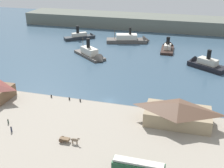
# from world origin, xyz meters

# --- Properties ---
(ground_plane) EXTENTS (320.00, 320.00, 0.00)m
(ground_plane) POSITION_xyz_m (0.00, 0.00, 0.00)
(ground_plane) COLOR #385166
(quay_promenade) EXTENTS (110.00, 36.00, 1.20)m
(quay_promenade) POSITION_xyz_m (0.00, -22.00, 0.60)
(quay_promenade) COLOR #9E9384
(quay_promenade) RESTS_ON ground
(seawall_edge) EXTENTS (110.00, 0.80, 1.00)m
(seawall_edge) POSITION_xyz_m (0.00, -3.60, 0.50)
(seawall_edge) COLOR gray
(seawall_edge) RESTS_ON ground
(ferry_shed_east_terminal) EXTENTS (18.24, 10.16, 6.24)m
(ferry_shed_east_terminal) POSITION_xyz_m (22.65, -9.65, 4.37)
(ferry_shed_east_terminal) COLOR #998466
(ferry_shed_east_terminal) RESTS_ON quay_promenade
(street_tram) EXTENTS (10.95, 2.81, 4.05)m
(street_tram) POSITION_xyz_m (16.03, -33.59, 3.59)
(street_tram) COLOR #1E4C2D
(street_tram) RESTS_ON quay_promenade
(horse_cart) EXTENTS (5.48, 1.35, 1.87)m
(horse_cart) POSITION_xyz_m (-2.77, -26.40, 2.14)
(horse_cart) COLOR brown
(horse_cart) RESTS_ON quay_promenade
(pedestrian_at_waters_edge) EXTENTS (0.43, 0.43, 1.75)m
(pedestrian_at_waters_edge) POSITION_xyz_m (-19.45, -26.03, 2.00)
(pedestrian_at_waters_edge) COLOR #33384C
(pedestrian_at_waters_edge) RESTS_ON quay_promenade
(pedestrian_standing_center) EXTENTS (0.38, 0.38, 1.52)m
(pedestrian_standing_center) POSITION_xyz_m (-22.69, -22.73, 1.89)
(pedestrian_standing_center) COLOR #3D4C42
(pedestrian_standing_center) RESTS_ON quay_promenade
(mooring_post_center_west) EXTENTS (0.44, 0.44, 0.90)m
(mooring_post_center_west) POSITION_xyz_m (-11.98, -4.95, 1.65)
(mooring_post_center_west) COLOR black
(mooring_post_center_west) RESTS_ON quay_promenade
(mooring_post_center_east) EXTENTS (0.44, 0.44, 0.90)m
(mooring_post_center_east) POSITION_xyz_m (-8.17, -5.03, 1.65)
(mooring_post_center_east) COLOR black
(mooring_post_center_east) RESTS_ON quay_promenade
(mooring_post_west) EXTENTS (0.44, 0.44, 0.90)m
(mooring_post_west) POSITION_xyz_m (-18.51, -4.85, 1.65)
(mooring_post_west) COLOR black
(mooring_post_west) RESTS_ON quay_promenade
(ferry_approaching_west) EXTENTS (20.39, 18.13, 10.84)m
(ferry_approaching_west) POSITION_xyz_m (-19.74, 40.11, 1.49)
(ferry_approaching_west) COLOR #514C47
(ferry_approaching_west) RESTS_ON ground
(ferry_near_quay) EXTENTS (17.71, 15.54, 9.06)m
(ferry_near_quay) POSITION_xyz_m (-36.79, 71.17, 1.48)
(ferry_near_quay) COLOR #23282D
(ferry_near_quay) RESTS_ON ground
(ferry_moored_east) EXTENTS (6.56, 16.14, 9.20)m
(ferry_moored_east) POSITION_xyz_m (13.56, 62.96, 1.13)
(ferry_moored_east) COLOR black
(ferry_moored_east) RESTS_ON ground
(ferry_approaching_east) EXTENTS (18.05, 14.60, 10.13)m
(ferry_approaching_east) POSITION_xyz_m (30.75, 41.07, 1.61)
(ferry_approaching_east) COLOR black
(ferry_approaching_east) RESTS_ON ground
(ferry_departing_north) EXTENTS (25.19, 12.51, 10.55)m
(ferry_departing_north) POSITION_xyz_m (-7.37, 71.32, 1.66)
(ferry_departing_north) COLOR #514C47
(ferry_departing_north) RESTS_ON ground
(far_headland) EXTENTS (180.00, 24.00, 8.00)m
(far_headland) POSITION_xyz_m (0.00, 110.00, 4.00)
(far_headland) COLOR #60665B
(far_headland) RESTS_ON ground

